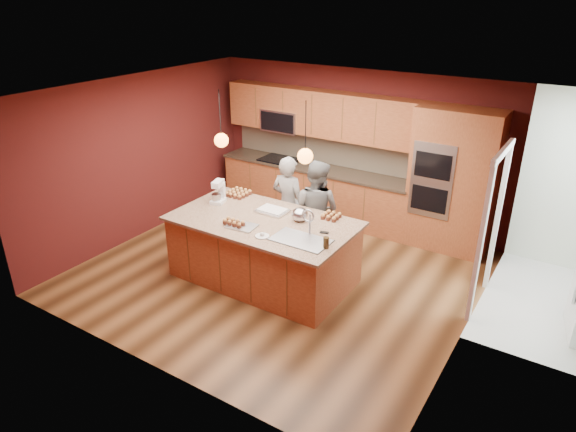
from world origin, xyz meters
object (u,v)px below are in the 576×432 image
Objects in this scene: mixing_bowl at (300,215)px; person_left at (288,205)px; island at (264,249)px; person_right at (316,211)px; stand_mixer at (218,193)px.

person_left is at bearing 131.91° from mixing_bowl.
person_right is at bearing 73.58° from island.
person_right is at bearing 16.23° from stand_mixer.
person_right is at bearing 101.90° from mixing_bowl.
person_left reaches higher than stand_mixer.
mixing_bowl is at bearing -13.61° from stand_mixer.
person_right is at bearing -179.34° from person_left.
person_left is at bearing -0.71° from person_right.
person_left is at bearing 30.82° from stand_mixer.
island is at bearing -150.13° from mixing_bowl.
island is 1.61× the size of person_right.
island is 1.05m from person_left.
stand_mixer is at bearing 170.23° from island.
stand_mixer is at bearing 32.93° from person_right.
island reaches higher than mixing_bowl.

